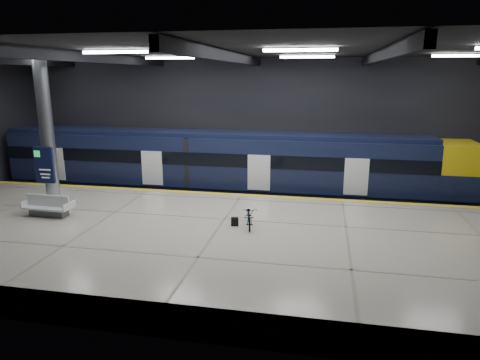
# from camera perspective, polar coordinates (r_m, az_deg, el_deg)

# --- Properties ---
(ground) EXTENTS (30.00, 30.00, 0.00)m
(ground) POSITION_cam_1_polar(r_m,az_deg,el_deg) (19.49, -1.35, -7.31)
(ground) COLOR black
(ground) RESTS_ON ground
(room_shell) EXTENTS (30.10, 16.10, 8.05)m
(room_shell) POSITION_cam_1_polar(r_m,az_deg,el_deg) (18.23, -1.45, 9.70)
(room_shell) COLOR black
(room_shell) RESTS_ON ground
(platform) EXTENTS (30.00, 11.00, 1.10)m
(platform) POSITION_cam_1_polar(r_m,az_deg,el_deg) (17.03, -3.18, -8.56)
(platform) COLOR #B9AF9D
(platform) RESTS_ON ground
(safety_strip) EXTENTS (30.00, 0.40, 0.01)m
(safety_strip) POSITION_cam_1_polar(r_m,az_deg,el_deg) (21.70, 0.19, -2.01)
(safety_strip) COLOR gold
(safety_strip) RESTS_ON platform
(rails) EXTENTS (30.00, 1.52, 0.16)m
(rails) POSITION_cam_1_polar(r_m,az_deg,el_deg) (24.58, 1.40, -2.59)
(rails) COLOR gray
(rails) RESTS_ON ground
(train) EXTENTS (29.40, 2.84, 3.79)m
(train) POSITION_cam_1_polar(r_m,az_deg,el_deg) (24.19, 0.21, 1.98)
(train) COLOR black
(train) RESTS_ON ground
(bench) EXTENTS (2.13, 0.94, 0.93)m
(bench) POSITION_cam_1_polar(r_m,az_deg,el_deg) (20.26, -24.15, -3.48)
(bench) COLOR #595B60
(bench) RESTS_ON platform
(bicycle) EXTENTS (0.91, 1.75, 0.88)m
(bicycle) POSITION_cam_1_polar(r_m,az_deg,el_deg) (17.15, 1.27, -4.86)
(bicycle) COLOR #99999E
(bicycle) RESTS_ON platform
(pannier_bag) EXTENTS (0.33, 0.23, 0.35)m
(pannier_bag) POSITION_cam_1_polar(r_m,az_deg,el_deg) (17.34, -0.70, -5.56)
(pannier_bag) COLOR black
(pannier_bag) RESTS_ON platform
(info_column) EXTENTS (0.90, 0.78, 6.90)m
(info_column) POSITION_cam_1_polar(r_m,az_deg,el_deg) (20.70, -24.37, 5.48)
(info_column) COLOR #9EA0A5
(info_column) RESTS_ON platform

